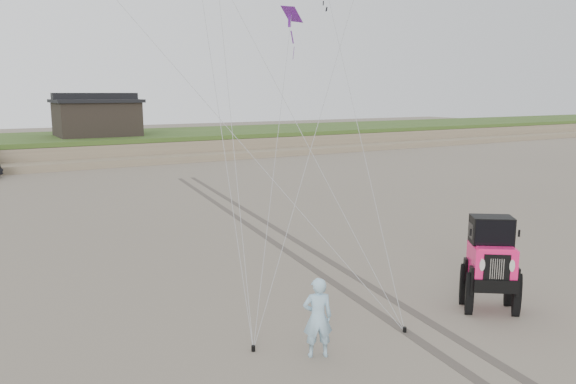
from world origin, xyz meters
name	(u,v)px	position (x,y,z in m)	size (l,w,h in m)	color
ground	(373,326)	(0.00, 0.00, 0.00)	(160.00, 160.00, 0.00)	#6B6054
dune_ridge	(71,148)	(0.00, 37.50, 0.82)	(160.00, 14.25, 1.73)	#7A6B54
cabin	(97,116)	(2.00, 37.00, 3.24)	(6.40, 5.40, 3.35)	black
jeep	(491,274)	(2.91, -0.70, 0.90)	(2.09, 4.84, 1.80)	#FF1C6B
man	(318,317)	(-1.88, -0.58, 0.80)	(0.59, 0.38, 1.61)	#8AAFD6
stake_main	(253,348)	(-2.87, 0.24, 0.06)	(0.08, 0.08, 0.12)	black
stake_aux	(405,330)	(0.35, -0.62, 0.06)	(0.08, 0.08, 0.12)	black
tire_tracks	(276,236)	(2.00, 8.00, 0.00)	(5.22, 29.74, 0.01)	#4C443D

